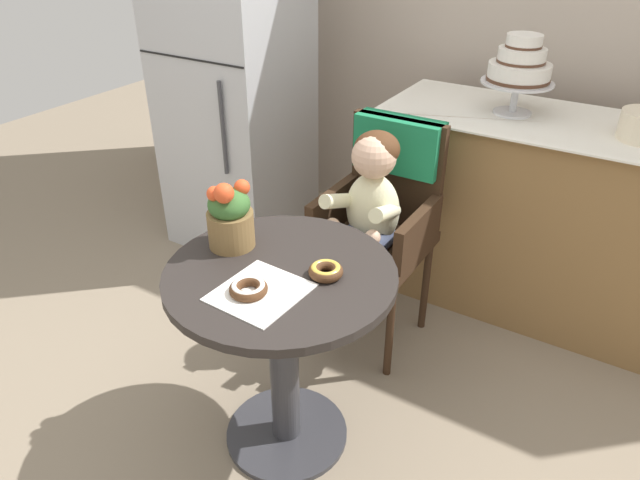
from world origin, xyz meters
name	(u,v)px	position (x,y,z in m)	size (l,w,h in m)	color
ground_plane	(287,434)	(0.00, 0.00, 0.00)	(8.00, 8.00, 0.00)	gray
cafe_table	(283,326)	(0.00, 0.00, 0.51)	(0.72, 0.72, 0.72)	#282321
wicker_chair	(386,199)	(-0.01, 0.76, 0.64)	(0.42, 0.45, 0.95)	#332114
seated_child	(368,205)	(-0.01, 0.60, 0.68)	(0.27, 0.32, 0.73)	beige
paper_napkin	(260,292)	(0.02, -0.12, 0.72)	(0.23, 0.25, 0.00)	white
donut_front	(326,270)	(0.13, 0.05, 0.74)	(0.11, 0.11, 0.04)	#4C2D19
donut_mid	(248,288)	(-0.01, -0.14, 0.74)	(0.11, 0.11, 0.03)	#4C2D19
flower_vase	(230,215)	(-0.22, 0.04, 0.83)	(0.15, 0.16, 0.24)	brown
display_counter	(549,219)	(0.55, 1.30, 0.45)	(1.56, 0.62, 0.90)	olive
tiered_cake_stand	(520,67)	(0.31, 1.30, 1.10)	(0.30, 0.30, 0.33)	silver
refrigerator	(234,89)	(-1.05, 1.10, 0.85)	(0.64, 0.63, 1.70)	#B7BABF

